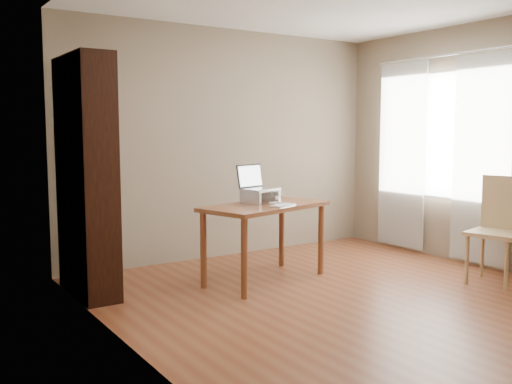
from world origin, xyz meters
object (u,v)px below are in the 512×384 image
Objects in this scene: cat at (261,197)px; chair at (500,225)px; bookshelf at (87,177)px; laptop at (257,183)px; keyboard at (282,205)px; desk at (265,216)px.

cat is 0.47× the size of chair.
bookshelf is 5.34× the size of laptop.
laptop is at bearing 121.05° from cat.
chair is at bearing -52.83° from laptop.
keyboard is 0.31× the size of chair.
laptop reaches higher than keyboard.
laptop reaches higher than chair.
bookshelf is 4.43× the size of cat.
desk is 2.25m from chair.
bookshelf reaches higher than laptop.
bookshelf is 1.51× the size of desk.
keyboard is (1.60, -0.72, -0.29)m from bookshelf.
desk is 1.36× the size of chair.
laptop is 0.39× the size of chair.
desk is 0.21m from cat.
keyboard is at bearing -93.52° from desk.
bookshelf is 6.54× the size of keyboard.
desk is at bearing -17.78° from bookshelf.
bookshelf reaches higher than desk.
desk is at bearing -115.90° from cat.
desk is at bearing 131.69° from chair.
laptop reaches higher than cat.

